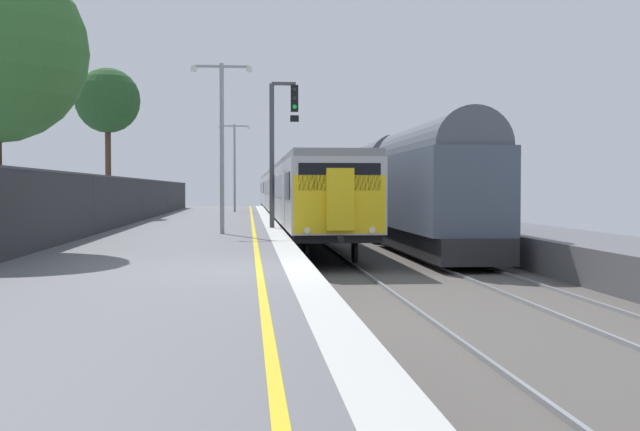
# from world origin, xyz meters

# --- Properties ---
(ground) EXTENTS (17.40, 110.00, 1.21)m
(ground) POSITION_xyz_m (2.64, 0.00, -0.61)
(ground) COLOR slate
(commuter_train_at_platform) EXTENTS (2.83, 60.50, 3.81)m
(commuter_train_at_platform) POSITION_xyz_m (2.10, 38.51, 1.27)
(commuter_train_at_platform) COLOR #B7B7BC
(commuter_train_at_platform) RESTS_ON ground
(freight_train_adjacent_track) EXTENTS (2.60, 37.73, 4.87)m
(freight_train_adjacent_track) POSITION_xyz_m (6.10, 26.76, 1.67)
(freight_train_adjacent_track) COLOR #232326
(freight_train_adjacent_track) RESTS_ON ground
(signal_gantry) EXTENTS (1.10, 0.24, 5.47)m
(signal_gantry) POSITION_xyz_m (0.61, 15.71, 3.40)
(signal_gantry) COLOR #47474C
(signal_gantry) RESTS_ON ground
(platform_lamp_mid) EXTENTS (2.00, 0.20, 5.56)m
(platform_lamp_mid) POSITION_xyz_m (-1.39, 11.92, 3.28)
(platform_lamp_mid) COLOR #93999E
(platform_lamp_mid) RESTS_ON ground
(platform_lamp_far) EXTENTS (2.00, 0.20, 5.57)m
(platform_lamp_far) POSITION_xyz_m (-1.39, 37.35, 3.29)
(platform_lamp_far) COLOR #93999E
(platform_lamp_far) RESTS_ON ground
(background_tree_centre) EXTENTS (3.38, 3.38, 7.79)m
(background_tree_centre) POSITION_xyz_m (-7.87, 28.59, 5.98)
(background_tree_centre) COLOR #473323
(background_tree_centre) RESTS_ON ground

